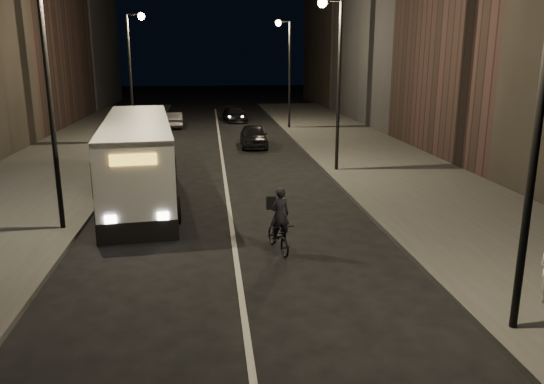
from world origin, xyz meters
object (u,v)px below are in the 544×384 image
object	(u,v)px
streetlight_left_near	(55,67)
car_far	(235,114)
city_bus	(138,155)
car_near	(254,136)
streetlight_left_far	(134,61)
cyclist_on_bicycle	(279,230)
streetlight_right_far	(286,60)
streetlight_right_near	(531,75)
car_mid	(174,120)
streetlight_right_mid	(334,63)

from	to	relation	value
streetlight_left_near	car_far	bearing A→B (deg)	76.86
city_bus	car_near	distance (m)	13.00
city_bus	car_far	xyz separation A→B (m)	(5.17, 25.09, -1.12)
streetlight_left_near	city_bus	bearing A→B (deg)	68.95
city_bus	streetlight_left_near	bearing A→B (deg)	-117.13
streetlight_left_far	cyclist_on_bicycle	world-z (taller)	streetlight_left_far
streetlight_right_far	car_near	xyz separation A→B (m)	(-3.21, -7.87, -4.66)
car_near	streetlight_right_far	bearing A→B (deg)	68.82
car_far	city_bus	bearing A→B (deg)	-108.77
streetlight_right_near	car_mid	world-z (taller)	streetlight_right_near
streetlight_right_mid	car_mid	world-z (taller)	streetlight_right_mid
streetlight_right_mid	streetlight_left_near	distance (m)	13.33
city_bus	cyclist_on_bicycle	xyz separation A→B (m)	(4.91, -7.11, -1.07)
cyclist_on_bicycle	car_mid	bearing A→B (deg)	87.51
streetlight_right_near	streetlight_left_near	world-z (taller)	same
streetlight_right_mid	car_far	world-z (taller)	streetlight_right_mid
streetlight_left_near	car_far	distance (m)	30.75
cyclist_on_bicycle	car_far	bearing A→B (deg)	77.51
streetlight_left_far	city_bus	distance (m)	14.08
streetlight_right_near	car_far	size ratio (longest dim) A/B	1.87
car_far	streetlight_right_far	bearing A→B (deg)	-63.21
streetlight_right_near	cyclist_on_bicycle	bearing A→B (deg)	126.75
streetlight_left_far	car_far	xyz separation A→B (m)	(6.91, 11.59, -4.73)
streetlight_right_near	car_near	size ratio (longest dim) A/B	1.98
cyclist_on_bicycle	car_near	world-z (taller)	cyclist_on_bicycle
streetlight_left_near	streetlight_left_far	world-z (taller)	same
streetlight_right_near	streetlight_right_far	size ratio (longest dim) A/B	1.00
streetlight_left_near	streetlight_left_far	xyz separation A→B (m)	(0.00, 18.00, 0.00)
cyclist_on_bicycle	car_near	xyz separation A→B (m)	(0.81, 18.74, 0.02)
streetlight_right_near	streetlight_left_near	bearing A→B (deg)	143.12
car_mid	car_far	bearing A→B (deg)	-148.93
streetlight_right_far	cyclist_on_bicycle	xyz separation A→B (m)	(-4.03, -26.61, -4.69)
streetlight_right_near	car_mid	bearing A→B (deg)	104.53
streetlight_right_far	streetlight_left_near	world-z (taller)	same
car_mid	streetlight_right_near	bearing A→B (deg)	101.07
streetlight_right_near	streetlight_right_far	bearing A→B (deg)	90.00
streetlight_right_far	streetlight_right_near	bearing A→B (deg)	-90.00
streetlight_left_near	streetlight_left_far	bearing A→B (deg)	90.00
cyclist_on_bicycle	car_mid	distance (m)	29.10
streetlight_right_near	car_far	world-z (taller)	streetlight_right_near
streetlight_right_far	streetlight_left_far	xyz separation A→B (m)	(-10.66, -6.00, 0.00)
streetlight_right_mid	cyclist_on_bicycle	size ratio (longest dim) A/B	4.01
streetlight_right_far	streetlight_right_mid	bearing A→B (deg)	-90.00
streetlight_left_far	car_near	size ratio (longest dim) A/B	1.98
streetlight_left_near	car_mid	xyz separation A→B (m)	(1.82, 26.09, -4.74)
cyclist_on_bicycle	car_near	bearing A→B (deg)	75.50
car_near	city_bus	bearing A→B (deg)	-115.18
streetlight_right_mid	streetlight_left_far	size ratio (longest dim) A/B	1.00
car_near	streetlight_right_mid	bearing A→B (deg)	-67.41
streetlight_right_mid	streetlight_left_far	distance (m)	14.62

